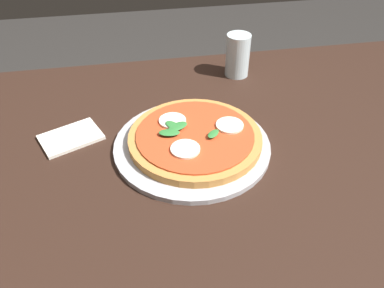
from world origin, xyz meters
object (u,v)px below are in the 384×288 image
object	(u,v)px
dining_table	(197,186)
napkin	(71,137)
serving_tray	(192,145)
glass_cup	(238,55)
pizza	(197,137)

from	to	relation	value
dining_table	napkin	size ratio (longest dim) A/B	11.53
serving_tray	glass_cup	distance (m)	0.36
dining_table	serving_tray	xyz separation A→B (m)	(-0.01, 0.03, 0.10)
napkin	glass_cup	bearing A→B (deg)	26.45
napkin	glass_cup	size ratio (longest dim) A/B	1.09
serving_tray	napkin	distance (m)	0.28
dining_table	serving_tray	world-z (taller)	serving_tray
serving_tray	dining_table	bearing A→B (deg)	-72.83
dining_table	pizza	bearing A→B (deg)	81.80
pizza	napkin	distance (m)	0.29
pizza	glass_cup	bearing A→B (deg)	59.98
serving_tray	napkin	xyz separation A→B (m)	(-0.26, 0.08, -0.00)
glass_cup	serving_tray	bearing A→B (deg)	-121.27
pizza	napkin	size ratio (longest dim) A/B	2.25
napkin	glass_cup	world-z (taller)	glass_cup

